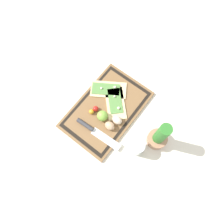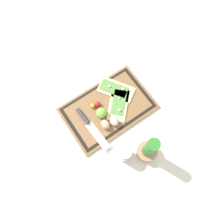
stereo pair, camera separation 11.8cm
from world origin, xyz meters
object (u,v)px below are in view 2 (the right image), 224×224
at_px(pizza_slice_near, 116,89).
at_px(cherry_tomato_red, 98,104).
at_px(egg_brown, 105,124).
at_px(egg_pink, 114,121).
at_px(cherry_tomato_yellow, 93,106).
at_px(pizza_slice_far, 118,104).
at_px(herb_pot, 148,150).
at_px(sauce_jar, 124,153).
at_px(lime, 101,113).
at_px(knife, 87,122).

distance_m(pizza_slice_near, cherry_tomato_red, 0.14).
xyz_separation_m(egg_brown, cherry_tomato_red, (-0.03, -0.12, -0.01)).
height_order(egg_pink, cherry_tomato_yellow, egg_pink).
height_order(pizza_slice_far, herb_pot, herb_pot).
distance_m(pizza_slice_far, sauce_jar, 0.27).
distance_m(pizza_slice_near, lime, 0.17).
bearing_deg(knife, herb_pot, 118.23).
bearing_deg(egg_brown, knife, -44.70).
bearing_deg(pizza_slice_far, lime, -2.61).
bearing_deg(egg_brown, pizza_slice_near, -139.55).
relative_size(pizza_slice_far, cherry_tomato_red, 6.86).
distance_m(pizza_slice_far, cherry_tomato_red, 0.11).
bearing_deg(egg_brown, cherry_tomato_red, -104.31).
distance_m(pizza_slice_near, herb_pot, 0.39).
relative_size(pizza_slice_far, egg_pink, 3.72).
bearing_deg(sauce_jar, egg_pink, -108.34).
distance_m(lime, herb_pot, 0.31).
xyz_separation_m(knife, lime, (-0.09, 0.01, 0.02)).
height_order(lime, cherry_tomato_red, lime).
xyz_separation_m(egg_brown, herb_pot, (-0.09, 0.24, 0.05)).
bearing_deg(knife, cherry_tomato_yellow, -141.80).
height_order(egg_pink, sauce_jar, sauce_jar).
height_order(knife, cherry_tomato_yellow, cherry_tomato_yellow).
bearing_deg(herb_pot, sauce_jar, -29.13).
relative_size(pizza_slice_far, cherry_tomato_yellow, 7.62).
relative_size(egg_pink, herb_pot, 0.23).
bearing_deg(cherry_tomato_yellow, egg_brown, 88.34).
distance_m(egg_brown, lime, 0.07).
height_order(cherry_tomato_yellow, herb_pot, herb_pot).
relative_size(egg_pink, cherry_tomato_red, 1.85).
relative_size(lime, cherry_tomato_red, 1.93).
xyz_separation_m(cherry_tomato_red, herb_pot, (-0.06, 0.36, 0.05)).
bearing_deg(egg_pink, cherry_tomato_red, -82.37).
height_order(pizza_slice_far, knife, pizza_slice_far).
distance_m(pizza_slice_far, cherry_tomato_yellow, 0.14).
bearing_deg(pizza_slice_near, herb_pot, 79.31).
xyz_separation_m(cherry_tomato_red, sauce_jar, (0.04, 0.30, 0.01)).
xyz_separation_m(pizza_slice_far, lime, (0.11, -0.00, 0.02)).
xyz_separation_m(cherry_tomato_red, cherry_tomato_yellow, (0.03, -0.01, -0.00)).
relative_size(cherry_tomato_yellow, sauce_jar, 0.26).
relative_size(pizza_slice_far, sauce_jar, 1.98).
distance_m(pizza_slice_far, egg_brown, 0.14).
bearing_deg(egg_pink, sauce_jar, 71.66).
bearing_deg(cherry_tomato_red, pizza_slice_far, 146.94).
xyz_separation_m(egg_brown, cherry_tomato_yellow, (-0.00, -0.13, -0.01)).
xyz_separation_m(egg_brown, egg_pink, (-0.05, 0.01, 0.00)).
bearing_deg(sauce_jar, pizza_slice_far, -119.32).
bearing_deg(pizza_slice_near, pizza_slice_far, 64.70).
relative_size(pizza_slice_far, egg_brown, 3.72).
bearing_deg(cherry_tomato_yellow, sauce_jar, 87.90).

